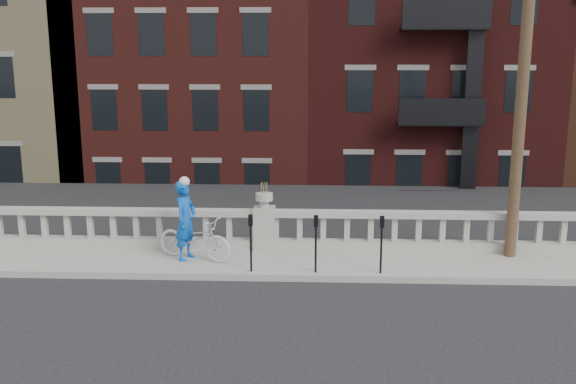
# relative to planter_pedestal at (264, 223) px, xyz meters

# --- Properties ---
(ground) EXTENTS (120.00, 120.00, 0.00)m
(ground) POSITION_rel_planter_pedestal_xyz_m (0.00, -3.95, -0.83)
(ground) COLOR black
(ground) RESTS_ON ground
(sidewalk) EXTENTS (32.00, 2.20, 0.15)m
(sidewalk) POSITION_rel_planter_pedestal_xyz_m (0.00, -0.95, -0.76)
(sidewalk) COLOR gray
(sidewalk) RESTS_ON ground
(balustrade) EXTENTS (28.00, 0.34, 1.03)m
(balustrade) POSITION_rel_planter_pedestal_xyz_m (0.00, 0.00, -0.19)
(balustrade) COLOR gray
(balustrade) RESTS_ON sidewalk
(planter_pedestal) EXTENTS (0.55, 0.55, 1.76)m
(planter_pedestal) POSITION_rel_planter_pedestal_xyz_m (0.00, 0.00, 0.00)
(planter_pedestal) COLOR gray
(planter_pedestal) RESTS_ON sidewalk
(lower_level) EXTENTS (80.00, 44.00, 20.80)m
(lower_level) POSITION_rel_planter_pedestal_xyz_m (0.56, 19.09, 1.80)
(lower_level) COLOR #605E59
(lower_level) RESTS_ON ground
(utility_pole) EXTENTS (1.60, 0.28, 10.00)m
(utility_pole) POSITION_rel_planter_pedestal_xyz_m (6.20, -0.35, 4.41)
(utility_pole) COLOR #422D1E
(utility_pole) RESTS_ON sidewalk
(parking_meter_a) EXTENTS (0.10, 0.09, 1.36)m
(parking_meter_a) POSITION_rel_planter_pedestal_xyz_m (-0.17, -1.80, 0.17)
(parking_meter_a) COLOR black
(parking_meter_a) RESTS_ON sidewalk
(parking_meter_b) EXTENTS (0.10, 0.09, 1.36)m
(parking_meter_b) POSITION_rel_planter_pedestal_xyz_m (1.33, -1.80, 0.17)
(parking_meter_b) COLOR black
(parking_meter_b) RESTS_ON sidewalk
(parking_meter_c) EXTENTS (0.10, 0.09, 1.36)m
(parking_meter_c) POSITION_rel_planter_pedestal_xyz_m (2.83, -1.80, 0.17)
(parking_meter_c) COLOR black
(parking_meter_c) RESTS_ON sidewalk
(bicycle) EXTENTS (2.12, 1.40, 1.05)m
(bicycle) POSITION_rel_planter_pedestal_xyz_m (-1.65, -0.91, -0.15)
(bicycle) COLOR silver
(bicycle) RESTS_ON sidewalk
(cyclist) EXTENTS (0.67, 0.83, 1.96)m
(cyclist) POSITION_rel_planter_pedestal_xyz_m (-1.86, -0.93, 0.30)
(cyclist) COLOR blue
(cyclist) RESTS_ON sidewalk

